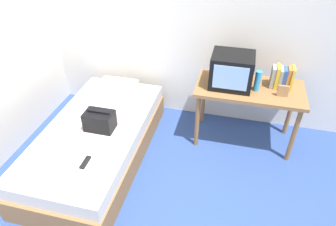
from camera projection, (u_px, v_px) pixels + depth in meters
wall_back at (207, 17)px, 3.45m from camera, size 5.20×0.10×2.60m
bed at (97, 142)px, 3.36m from camera, size 1.00×2.00×0.43m
desk at (249, 94)px, 3.36m from camera, size 1.16×0.60×0.73m
tv at (232, 70)px, 3.24m from camera, size 0.44×0.39×0.36m
water_bottle at (257, 81)px, 3.19m from camera, size 0.06×0.06×0.23m
book_row at (282, 77)px, 3.24m from camera, size 0.22×0.16×0.25m
picture_frame at (283, 91)px, 3.13m from camera, size 0.11×0.02×0.13m
pillow at (118, 87)px, 3.77m from camera, size 0.45×0.29×0.11m
handbag at (100, 121)px, 3.14m from camera, size 0.30×0.20×0.23m
magazine at (56, 151)px, 2.92m from camera, size 0.21×0.29×0.01m
remote_dark at (85, 162)px, 2.78m from camera, size 0.04×0.16×0.02m
remote_silver at (86, 116)px, 3.36m from camera, size 0.04×0.14×0.02m
folded_towel at (56, 172)px, 2.67m from camera, size 0.28×0.22×0.05m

